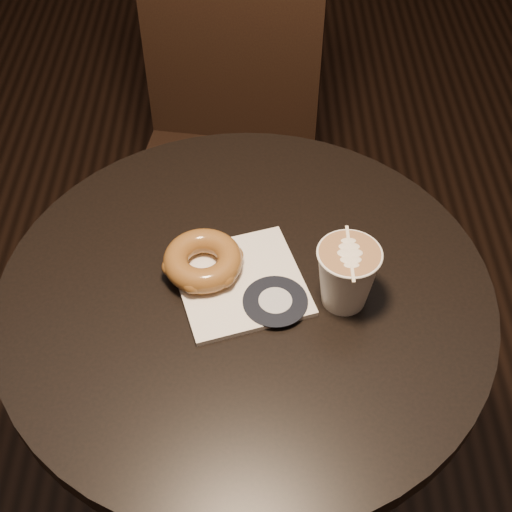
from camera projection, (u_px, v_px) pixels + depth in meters
name	position (u px, v px, depth m)	size (l,w,h in m)	color
cafe_table	(247.00, 367.00, 1.15)	(0.70, 0.70, 0.75)	black
chair	(227.00, 124.00, 1.58)	(0.44, 0.44, 0.98)	black
pastry_bag	(240.00, 282.00, 1.00)	(0.17, 0.17, 0.01)	white
doughnut	(203.00, 260.00, 1.00)	(0.11, 0.11, 0.04)	brown
latte_cup	(346.00, 277.00, 0.95)	(0.09, 0.09, 0.10)	silver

